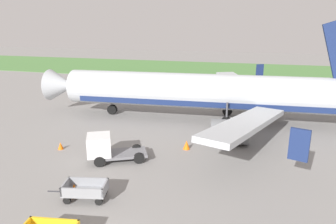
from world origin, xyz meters
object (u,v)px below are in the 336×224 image
(airplane, at_px, (214,93))
(traffic_cone_mid_apron, at_px, (74,189))
(service_truck_beside_carts, at_px, (106,148))
(traffic_cone_near_plane, at_px, (61,146))
(traffic_cone_by_carts, at_px, (187,145))
(baggage_cart_third_in_row, at_px, (85,190))

(airplane, relative_size, traffic_cone_mid_apron, 51.89)
(service_truck_beside_carts, relative_size, traffic_cone_near_plane, 7.92)
(airplane, distance_m, traffic_cone_by_carts, 9.15)
(baggage_cart_third_in_row, distance_m, service_truck_beside_carts, 5.35)
(service_truck_beside_carts, xyz_separation_m, traffic_cone_by_carts, (5.33, 3.96, -0.73))
(airplane, distance_m, baggage_cart_third_in_row, 18.70)
(traffic_cone_by_carts, bearing_deg, airplane, 83.49)
(airplane, distance_m, service_truck_beside_carts, 14.27)
(traffic_cone_near_plane, bearing_deg, baggage_cart_third_in_row, -46.37)
(baggage_cart_third_in_row, xyz_separation_m, traffic_cone_by_carts, (4.09, 9.13, -0.23))
(traffic_cone_by_carts, bearing_deg, traffic_cone_mid_apron, -119.39)
(baggage_cart_third_in_row, relative_size, service_truck_beside_carts, 0.76)
(traffic_cone_mid_apron, bearing_deg, service_truck_beside_carts, 93.83)
(service_truck_beside_carts, xyz_separation_m, traffic_cone_near_plane, (-4.73, 1.09, -0.80))
(airplane, relative_size, traffic_cone_near_plane, 62.69)
(airplane, height_order, service_truck_beside_carts, airplane)
(service_truck_beside_carts, bearing_deg, traffic_cone_near_plane, 167.06)
(traffic_cone_mid_apron, bearing_deg, traffic_cone_near_plane, 130.09)
(traffic_cone_near_plane, bearing_deg, traffic_cone_by_carts, 15.91)
(service_truck_beside_carts, bearing_deg, traffic_cone_mid_apron, -86.17)
(traffic_cone_near_plane, distance_m, traffic_cone_mid_apron, 7.86)
(service_truck_beside_carts, relative_size, traffic_cone_by_carts, 6.36)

